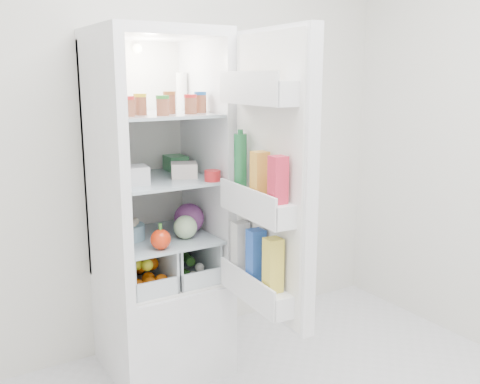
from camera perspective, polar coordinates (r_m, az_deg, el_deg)
room_walls at (r=1.83m, az=12.17°, el=12.70°), size 3.02×3.02×2.61m
refrigerator at (r=2.92m, az=-8.85°, el=-5.90°), size 0.60×0.60×1.80m
shelf_low at (r=2.85m, az=-8.41°, el=-4.81°), size 0.49×0.53×0.01m
shelf_mid at (r=2.77m, az=-8.61°, el=1.33°), size 0.49×0.53×0.02m
shelf_top at (r=2.73m, az=-8.83°, el=8.15°), size 0.49×0.53×0.02m
crisper_left at (r=2.84m, az=-10.61°, el=-7.66°), size 0.23×0.46×0.22m
crisper_right at (r=2.93m, az=-6.12°, el=-6.89°), size 0.23×0.46×0.22m
condiment_jars at (r=2.64m, az=-8.62°, el=9.11°), size 0.46×0.32×0.08m
squeeze_bottle at (r=2.96m, az=-6.23°, el=10.60°), size 0.07×0.07×0.20m
tub_white at (r=2.63m, az=-11.35°, el=1.77°), size 0.16×0.16×0.09m
tub_cream at (r=2.77m, az=-5.99°, el=2.35°), size 0.17×0.17×0.08m
tin_red at (r=2.66m, az=-2.95°, el=1.75°), size 0.10×0.10×0.05m
tub_green at (r=2.98m, az=-6.87°, el=3.09°), size 0.12×0.15×0.08m
red_cabbage at (r=2.87m, az=-5.46°, el=-2.79°), size 0.16×0.16×0.16m
bell_pepper at (r=2.62m, az=-8.46°, el=-5.02°), size 0.10×0.10×0.10m
mushroom_bowl at (r=2.81m, az=-11.81°, el=-4.21°), size 0.17×0.17×0.08m
salad_bag at (r=2.77m, az=-5.85°, el=-3.75°), size 0.12×0.12×0.12m
citrus_pile at (r=2.84m, az=-10.38°, el=-8.35°), size 0.20×0.31×0.16m
veg_pile at (r=2.95m, az=-5.99°, el=-7.75°), size 0.16×0.30×0.10m
fridge_door at (r=2.40m, az=3.02°, el=0.82°), size 0.20×0.60×1.30m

